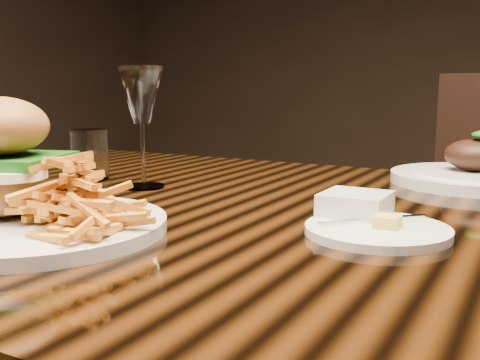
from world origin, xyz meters
The scene contains 7 objects.
dining_table centered at (0.00, 0.00, 0.67)m, with size 1.60×0.90×0.75m.
burger_plate centered at (-0.20, -0.24, 0.80)m, with size 0.29×0.29×0.20m.
side_saucer centered at (0.14, -0.06, 0.76)m, with size 0.16×0.16×0.02m.
ramekin centered at (0.10, -0.01, 0.77)m, with size 0.08×0.08×0.04m, color silver.
wine_glass centered at (-0.27, 0.05, 0.89)m, with size 0.07×0.07×0.19m.
water_tumbler centered at (-0.41, 0.07, 0.79)m, with size 0.07×0.07×0.09m, color white.
far_dish centered at (0.20, 0.35, 0.77)m, with size 0.28×0.28×0.09m.
Camera 1 is at (0.30, -0.66, 0.91)m, focal length 42.00 mm.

